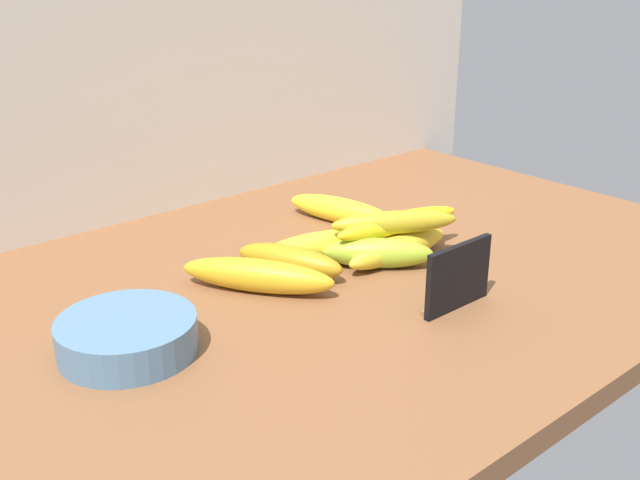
{
  "coord_description": "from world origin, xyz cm",
  "views": [
    {
      "loc": [
        -67.44,
        -68.81,
        45.1
      ],
      "look_at": [
        -6.16,
        2.0,
        8.0
      ],
      "focal_mm": 42.42,
      "sensor_mm": 36.0,
      "label": 1
    }
  ],
  "objects_px": {
    "banana_2": "(399,248)",
    "banana_3": "(340,210)",
    "banana_7": "(397,222)",
    "chalkboard_sign": "(456,279)",
    "banana_8": "(394,222)",
    "banana_1": "(377,253)",
    "banana_4": "(394,239)",
    "banana_5": "(317,247)",
    "banana_0": "(258,275)",
    "fruit_bowl": "(129,337)",
    "banana_6": "(290,261)"
  },
  "relations": [
    {
      "from": "banana_2",
      "to": "banana_3",
      "type": "relative_size",
      "value": 0.99
    },
    {
      "from": "banana_3",
      "to": "banana_7",
      "type": "distance_m",
      "value": 0.15
    },
    {
      "from": "chalkboard_sign",
      "to": "banana_8",
      "type": "bearing_deg",
      "value": 70.28
    },
    {
      "from": "chalkboard_sign",
      "to": "banana_3",
      "type": "bearing_deg",
      "value": 72.66
    },
    {
      "from": "chalkboard_sign",
      "to": "banana_1",
      "type": "xyz_separation_m",
      "value": [
        0.02,
        0.15,
        -0.02
      ]
    },
    {
      "from": "banana_1",
      "to": "banana_4",
      "type": "relative_size",
      "value": 0.85
    },
    {
      "from": "banana_3",
      "to": "banana_7",
      "type": "bearing_deg",
      "value": -100.43
    },
    {
      "from": "banana_5",
      "to": "banana_7",
      "type": "relative_size",
      "value": 0.85
    },
    {
      "from": "banana_0",
      "to": "banana_3",
      "type": "relative_size",
      "value": 1.07
    },
    {
      "from": "fruit_bowl",
      "to": "banana_2",
      "type": "height_order",
      "value": "fruit_bowl"
    },
    {
      "from": "banana_5",
      "to": "banana_6",
      "type": "relative_size",
      "value": 1.14
    },
    {
      "from": "banana_3",
      "to": "banana_2",
      "type": "bearing_deg",
      "value": -104.32
    },
    {
      "from": "banana_2",
      "to": "banana_6",
      "type": "bearing_deg",
      "value": 157.39
    },
    {
      "from": "banana_1",
      "to": "fruit_bowl",
      "type": "bearing_deg",
      "value": 178.61
    },
    {
      "from": "banana_0",
      "to": "banana_1",
      "type": "relative_size",
      "value": 1.33
    },
    {
      "from": "chalkboard_sign",
      "to": "banana_4",
      "type": "height_order",
      "value": "chalkboard_sign"
    },
    {
      "from": "fruit_bowl",
      "to": "banana_3",
      "type": "distance_m",
      "value": 0.48
    },
    {
      "from": "banana_1",
      "to": "banana_6",
      "type": "height_order",
      "value": "same"
    },
    {
      "from": "banana_1",
      "to": "banana_0",
      "type": "bearing_deg",
      "value": 164.92
    },
    {
      "from": "banana_3",
      "to": "banana_5",
      "type": "relative_size",
      "value": 1.07
    },
    {
      "from": "banana_1",
      "to": "banana_4",
      "type": "distance_m",
      "value": 0.07
    },
    {
      "from": "banana_4",
      "to": "banana_8",
      "type": "xyz_separation_m",
      "value": [
        -0.03,
        -0.02,
        0.04
      ]
    },
    {
      "from": "chalkboard_sign",
      "to": "banana_6",
      "type": "xyz_separation_m",
      "value": [
        -0.09,
        0.21,
        -0.02
      ]
    },
    {
      "from": "banana_4",
      "to": "banana_5",
      "type": "relative_size",
      "value": 1.02
    },
    {
      "from": "fruit_bowl",
      "to": "banana_1",
      "type": "xyz_separation_m",
      "value": [
        0.37,
        -0.01,
        0.0
      ]
    },
    {
      "from": "banana_6",
      "to": "chalkboard_sign",
      "type": "bearing_deg",
      "value": -66.45
    },
    {
      "from": "banana_1",
      "to": "banana_5",
      "type": "distance_m",
      "value": 0.09
    },
    {
      "from": "banana_7",
      "to": "banana_8",
      "type": "xyz_separation_m",
      "value": [
        -0.01,
        -0.01,
        0.01
      ]
    },
    {
      "from": "banana_3",
      "to": "banana_6",
      "type": "bearing_deg",
      "value": -150.48
    },
    {
      "from": "banana_0",
      "to": "banana_7",
      "type": "height_order",
      "value": "banana_7"
    },
    {
      "from": "banana_4",
      "to": "banana_6",
      "type": "distance_m",
      "value": 0.18
    },
    {
      "from": "banana_2",
      "to": "banana_5",
      "type": "bearing_deg",
      "value": 138.7
    },
    {
      "from": "banana_2",
      "to": "banana_8",
      "type": "height_order",
      "value": "banana_8"
    },
    {
      "from": "banana_7",
      "to": "banana_5",
      "type": "bearing_deg",
      "value": 151.32
    },
    {
      "from": "banana_0",
      "to": "banana_5",
      "type": "relative_size",
      "value": 1.15
    },
    {
      "from": "banana_2",
      "to": "banana_5",
      "type": "relative_size",
      "value": 1.06
    },
    {
      "from": "chalkboard_sign",
      "to": "banana_2",
      "type": "bearing_deg",
      "value": 69.34
    },
    {
      "from": "fruit_bowl",
      "to": "banana_0",
      "type": "height_order",
      "value": "banana_0"
    },
    {
      "from": "banana_0",
      "to": "chalkboard_sign",
      "type": "bearing_deg",
      "value": -52.15
    },
    {
      "from": "banana_0",
      "to": "banana_8",
      "type": "xyz_separation_m",
      "value": [
        0.21,
        -0.04,
        0.03
      ]
    },
    {
      "from": "banana_3",
      "to": "banana_8",
      "type": "bearing_deg",
      "value": -104.86
    },
    {
      "from": "chalkboard_sign",
      "to": "banana_0",
      "type": "height_order",
      "value": "chalkboard_sign"
    },
    {
      "from": "banana_0",
      "to": "banana_7",
      "type": "distance_m",
      "value": 0.23
    },
    {
      "from": "banana_5",
      "to": "banana_8",
      "type": "distance_m",
      "value": 0.11
    },
    {
      "from": "banana_0",
      "to": "banana_1",
      "type": "bearing_deg",
      "value": -15.08
    },
    {
      "from": "banana_0",
      "to": "banana_5",
      "type": "distance_m",
      "value": 0.13
    },
    {
      "from": "banana_2",
      "to": "banana_4",
      "type": "distance_m",
      "value": 0.04
    },
    {
      "from": "banana_3",
      "to": "banana_8",
      "type": "xyz_separation_m",
      "value": [
        -0.04,
        -0.16,
        0.03
      ]
    },
    {
      "from": "banana_1",
      "to": "banana_7",
      "type": "distance_m",
      "value": 0.06
    },
    {
      "from": "chalkboard_sign",
      "to": "banana_2",
      "type": "relative_size",
      "value": 0.58
    }
  ]
}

